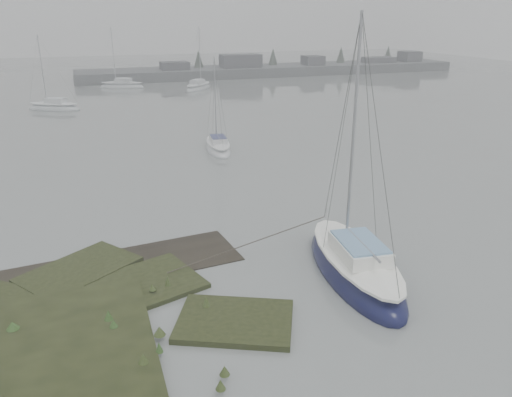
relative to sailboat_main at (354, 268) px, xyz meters
name	(u,v)px	position (x,y,z in m)	size (l,w,h in m)	color
ground	(125,127)	(-5.50, 29.02, -0.30)	(160.00, 160.00, 0.00)	slate
far_shoreline	(280,69)	(21.34, 60.91, 0.55)	(60.00, 8.00, 4.15)	#4C4F51
sailboat_main	(354,268)	(0.00, 0.00, 0.00)	(3.06, 7.17, 9.83)	#0C0E33
sailboat_white	(218,147)	(-0.08, 18.89, -0.09)	(2.06, 4.96, 6.80)	silver
sailboat_far_a	(54,108)	(-11.43, 39.41, -0.07)	(5.64, 4.22, 7.70)	#B6BCC0
sailboat_far_b	(199,87)	(5.37, 48.78, -0.05)	(5.10, 5.69, 8.16)	#AAB0B3
sailboat_far_c	(122,86)	(-3.66, 53.37, -0.05)	(6.02, 3.97, 8.10)	silver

